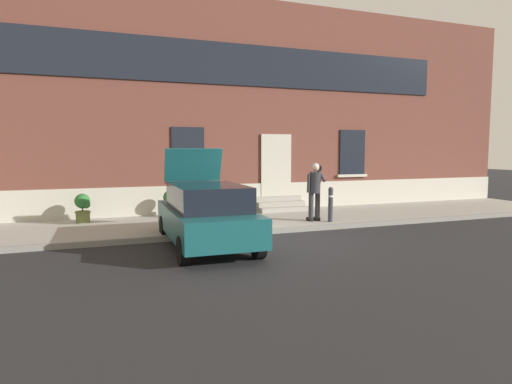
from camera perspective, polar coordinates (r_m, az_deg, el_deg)
The scene contains 12 objects.
ground_plane at distance 11.37m, azimuth 3.50°, elevation -6.23°, with size 80.00×80.00×0.00m, color #232326.
sidewalk at distance 13.92m, azimuth -1.25°, elevation -3.74°, with size 24.00×3.60×0.15m, color #99968E.
curb_edge at distance 12.21m, azimuth 1.68°, elevation -5.05°, with size 24.00×0.12×0.15m, color gray.
building_facade at distance 16.17m, azimuth -4.26°, elevation 10.51°, with size 24.00×1.52×7.50m.
entrance_stoop at distance 15.84m, azimuth 3.04°, elevation -1.67°, with size 1.78×0.96×0.48m.
hatchback_car_teal at distance 10.44m, azimuth -6.37°, elevation -2.85°, with size 1.88×4.11×2.34m.
bollard_near_person at distance 13.42m, azimuth 9.55°, elevation -1.41°, with size 0.15×0.15×1.04m.
bollard_far_left at distance 11.94m, azimuth -7.11°, elevation -2.23°, with size 0.15×0.15×1.04m.
person_on_phone at distance 13.43m, azimuth 7.55°, elevation 0.51°, with size 0.51×0.46×1.75m.
planter_olive at distance 14.08m, azimuth -21.35°, elevation -1.84°, with size 0.44×0.44×0.86m.
planter_terracotta at distance 14.40m, azimuth -10.92°, elevation -1.40°, with size 0.44×0.44×0.86m.
planter_charcoal at distance 14.99m, azimuth -1.02°, elevation -1.03°, with size 0.44×0.44×0.86m.
Camera 1 is at (-4.59, -10.15, 2.31)m, focal length 31.15 mm.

